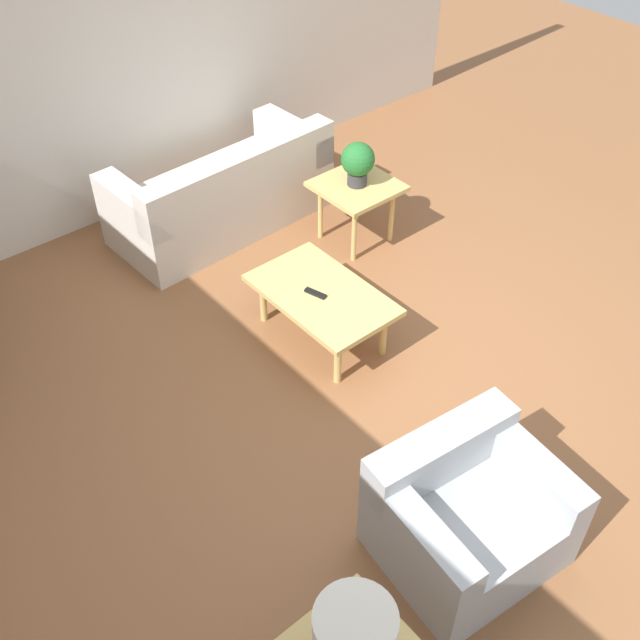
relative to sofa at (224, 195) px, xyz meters
The scene contains 9 objects.
ground_plane 2.28m from the sofa, behind, with size 14.00×14.00×0.00m, color #8E5B38.
wall_right 1.36m from the sofa, 18.55° to the left, with size 0.12×7.20×2.70m.
sofa is the anchor object (origin of this frame).
armchair 3.42m from the sofa, 166.74° to the left, with size 0.86×0.97×0.69m.
coffee_table 1.59m from the sofa, behind, with size 1.01×0.62×0.40m.
side_table_plant 1.11m from the sofa, 140.11° to the right, with size 0.60×0.60×0.52m.
potted_plant 1.17m from the sofa, 140.11° to the right, with size 0.26×0.26×0.35m.
table_lamp 4.07m from the sofa, 153.03° to the left, with size 0.33×0.33×0.42m.
remote_control 1.59m from the sofa, 168.37° to the left, with size 0.16×0.08×0.02m.
Camera 1 is at (-2.30, 2.52, 3.63)m, focal length 42.00 mm.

